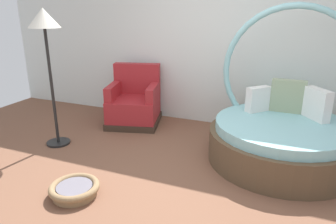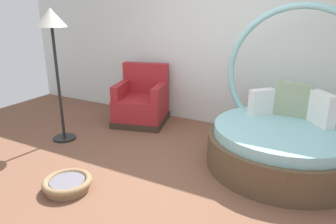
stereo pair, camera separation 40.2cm
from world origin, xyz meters
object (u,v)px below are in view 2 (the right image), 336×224
object	(u,v)px
red_armchair	(142,103)
floor_lamp	(52,31)
pet_basket	(68,184)
round_daybed	(284,136)

from	to	relation	value
red_armchair	floor_lamp	bearing A→B (deg)	-117.36
red_armchair	pet_basket	xyz separation A→B (m)	(0.44, -2.11, -0.26)
red_armchair	pet_basket	bearing A→B (deg)	-78.37
pet_basket	floor_lamp	xyz separation A→B (m)	(-1.03, 0.96, 1.46)
floor_lamp	pet_basket	bearing A→B (deg)	-42.76
round_daybed	pet_basket	distance (m)	2.53
pet_basket	round_daybed	bearing A→B (deg)	41.82
pet_basket	floor_lamp	bearing A→B (deg)	137.24
round_daybed	pet_basket	xyz separation A→B (m)	(-1.87, -1.68, -0.29)
round_daybed	floor_lamp	size ratio (longest dim) A/B	1.04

